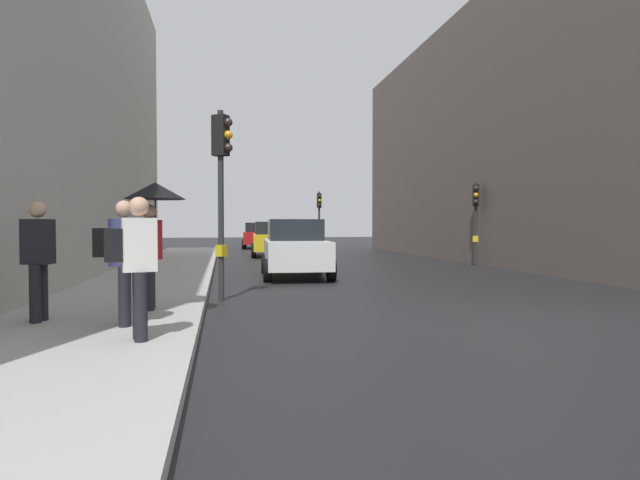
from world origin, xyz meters
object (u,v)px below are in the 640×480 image
(traffic_light_mid_street, at_px, (476,208))
(car_red_sedan, at_px, (258,235))
(pedestrian_in_dark_coat, at_px, (38,256))
(car_yellow_taxi, at_px, (271,239))
(traffic_light_far_median, at_px, (319,210))
(car_white_compact, at_px, (295,248))
(pedestrian_with_black_backpack, at_px, (136,259))
(traffic_light_near_right, at_px, (222,170))
(pedestrian_with_grey_backpack, at_px, (121,255))
(pedestrian_with_umbrella, at_px, (153,210))

(traffic_light_mid_street, relative_size, car_red_sedan, 0.76)
(pedestrian_in_dark_coat, bearing_deg, car_yellow_taxi, 74.36)
(traffic_light_far_median, height_order, car_yellow_taxi, traffic_light_far_median)
(traffic_light_far_median, height_order, car_white_compact, traffic_light_far_median)
(car_red_sedan, xyz_separation_m, pedestrian_with_black_backpack, (-3.35, -28.91, 0.29))
(car_yellow_taxi, relative_size, car_white_compact, 1.00)
(traffic_light_mid_street, xyz_separation_m, traffic_light_far_median, (-4.15, 10.94, 0.19))
(traffic_light_mid_street, xyz_separation_m, traffic_light_near_right, (-9.66, -7.58, 0.48))
(pedestrian_with_grey_backpack, bearing_deg, car_white_compact, 65.93)
(traffic_light_near_right, height_order, car_white_compact, traffic_light_near_right)
(traffic_light_far_median, relative_size, pedestrian_in_dark_coat, 2.00)
(traffic_light_near_right, bearing_deg, traffic_light_mid_street, 38.13)
(traffic_light_mid_street, relative_size, traffic_light_near_right, 0.82)
(traffic_light_far_median, height_order, car_red_sedan, traffic_light_far_median)
(traffic_light_far_median, distance_m, pedestrian_with_grey_backpack, 22.91)
(car_yellow_taxi, distance_m, pedestrian_with_umbrella, 17.66)
(traffic_light_near_right, relative_size, car_yellow_taxi, 0.92)
(traffic_light_mid_street, relative_size, pedestrian_with_grey_backpack, 1.84)
(traffic_light_far_median, xyz_separation_m, pedestrian_in_dark_coat, (-8.16, -21.26, -1.31))
(traffic_light_near_right, distance_m, car_yellow_taxi, 15.66)
(pedestrian_with_grey_backpack, bearing_deg, car_red_sedan, 82.42)
(car_yellow_taxi, distance_m, pedestrian_with_black_backpack, 19.96)
(car_red_sedan, bearing_deg, pedestrian_in_dark_coat, -100.30)
(car_white_compact, bearing_deg, traffic_light_mid_street, 20.83)
(car_red_sedan, xyz_separation_m, pedestrian_with_umbrella, (-3.44, -26.53, 0.96))
(traffic_light_near_right, xyz_separation_m, pedestrian_in_dark_coat, (-2.65, -2.74, -1.60))
(pedestrian_with_umbrella, bearing_deg, traffic_light_mid_street, 41.36)
(car_red_sedan, bearing_deg, traffic_light_mid_street, -66.69)
(car_red_sedan, distance_m, pedestrian_with_grey_backpack, 28.15)
(car_white_compact, distance_m, pedestrian_with_grey_backpack, 8.80)
(car_yellow_taxi, distance_m, pedestrian_in_dark_coat, 18.80)
(pedestrian_with_umbrella, height_order, pedestrian_with_black_backpack, pedestrian_with_umbrella)
(traffic_light_mid_street, xyz_separation_m, pedestrian_with_black_backpack, (-10.69, -11.88, -1.09))
(car_yellow_taxi, height_order, pedestrian_with_grey_backpack, pedestrian_with_grey_backpack)
(traffic_light_near_right, xyz_separation_m, pedestrian_with_grey_backpack, (-1.39, -3.29, -1.57))
(car_white_compact, relative_size, pedestrian_with_grey_backpack, 2.42)
(traffic_light_near_right, height_order, car_yellow_taxi, traffic_light_near_right)
(car_yellow_taxi, xyz_separation_m, car_red_sedan, (-0.10, 9.25, 0.00))
(car_yellow_taxi, xyz_separation_m, pedestrian_with_black_backpack, (-3.45, -19.66, 0.29))
(traffic_light_mid_street, distance_m, car_red_sedan, 18.60)
(pedestrian_with_black_backpack, bearing_deg, traffic_light_mid_street, 48.01)
(car_white_compact, bearing_deg, pedestrian_in_dark_coat, -122.92)
(pedestrian_in_dark_coat, bearing_deg, pedestrian_with_grey_backpack, -23.60)
(traffic_light_mid_street, xyz_separation_m, pedestrian_in_dark_coat, (-12.31, -10.32, -1.12))
(traffic_light_mid_street, bearing_deg, pedestrian_with_grey_backpack, -135.48)
(traffic_light_near_right, relative_size, pedestrian_with_grey_backpack, 2.24)
(car_red_sedan, relative_size, pedestrian_with_umbrella, 2.02)
(car_yellow_taxi, relative_size, pedestrian_with_umbrella, 2.00)
(pedestrian_with_grey_backpack, distance_m, pedestrian_with_black_backpack, 1.07)
(car_yellow_taxi, bearing_deg, pedestrian_with_black_backpack, -99.96)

